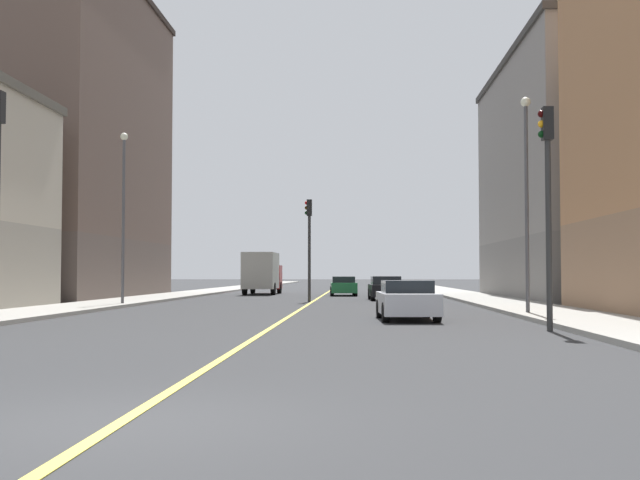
{
  "coord_description": "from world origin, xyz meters",
  "views": [
    {
      "loc": [
        2.47,
        -8.09,
        1.56
      ],
      "look_at": [
        0.01,
        43.08,
        3.75
      ],
      "focal_mm": 43.94,
      "sensor_mm": 36.0,
      "label": 1
    }
  ],
  "objects_px": {
    "building_right_midblock": "(58,140)",
    "street_lamp_right_near": "(123,201)",
    "traffic_light_left_near": "(548,186)",
    "car_silver": "(407,300)",
    "building_left_mid": "(587,178)",
    "car_black": "(386,288)",
    "street_lamp_left_near": "(526,183)",
    "box_truck": "(262,273)",
    "traffic_light_median_far": "(309,235)",
    "car_green": "(343,286)"
  },
  "relations": [
    {
      "from": "traffic_light_left_near",
      "to": "car_green",
      "type": "xyz_separation_m",
      "value": [
        -6.15,
        33.62,
        -3.27
      ]
    },
    {
      "from": "car_green",
      "to": "box_truck",
      "type": "distance_m",
      "value": 6.86
    },
    {
      "from": "traffic_light_median_far",
      "to": "car_silver",
      "type": "relative_size",
      "value": 1.33
    },
    {
      "from": "car_black",
      "to": "street_lamp_right_near",
      "type": "bearing_deg",
      "value": -143.0
    },
    {
      "from": "car_black",
      "to": "car_green",
      "type": "height_order",
      "value": "car_black"
    },
    {
      "from": "car_green",
      "to": "box_truck",
      "type": "xyz_separation_m",
      "value": [
        -6.11,
        2.97,
        0.96
      ]
    },
    {
      "from": "traffic_light_left_near",
      "to": "car_green",
      "type": "height_order",
      "value": "traffic_light_left_near"
    },
    {
      "from": "street_lamp_right_near",
      "to": "car_silver",
      "type": "distance_m",
      "value": 16.93
    },
    {
      "from": "traffic_light_left_near",
      "to": "box_truck",
      "type": "xyz_separation_m",
      "value": [
        -12.26,
        36.59,
        -2.31
      ]
    },
    {
      "from": "building_right_midblock",
      "to": "box_truck",
      "type": "bearing_deg",
      "value": 39.2
    },
    {
      "from": "car_green",
      "to": "car_silver",
      "type": "xyz_separation_m",
      "value": [
        2.64,
        -28.75,
        0.0
      ]
    },
    {
      "from": "building_left_mid",
      "to": "traffic_light_left_near",
      "type": "distance_m",
      "value": 28.48
    },
    {
      "from": "building_right_midblock",
      "to": "car_black",
      "type": "xyz_separation_m",
      "value": [
        20.58,
        -2.2,
        -9.35
      ]
    },
    {
      "from": "traffic_light_left_near",
      "to": "car_silver",
      "type": "bearing_deg",
      "value": 125.78
    },
    {
      "from": "building_left_mid",
      "to": "street_lamp_right_near",
      "type": "distance_m",
      "value": 27.81
    },
    {
      "from": "traffic_light_median_far",
      "to": "box_truck",
      "type": "distance_m",
      "value": 15.64
    },
    {
      "from": "car_black",
      "to": "building_right_midblock",
      "type": "bearing_deg",
      "value": 173.89
    },
    {
      "from": "building_left_mid",
      "to": "building_right_midblock",
      "type": "distance_m",
      "value": 33.03
    },
    {
      "from": "traffic_light_median_far",
      "to": "street_lamp_left_near",
      "type": "height_order",
      "value": "street_lamp_left_near"
    },
    {
      "from": "building_left_mid",
      "to": "car_black",
      "type": "relative_size",
      "value": 4.86
    },
    {
      "from": "car_black",
      "to": "car_green",
      "type": "relative_size",
      "value": 0.95
    },
    {
      "from": "traffic_light_left_near",
      "to": "box_truck",
      "type": "distance_m",
      "value": 38.66
    },
    {
      "from": "building_right_midblock",
      "to": "traffic_light_left_near",
      "type": "xyz_separation_m",
      "value": [
        24.09,
        -26.94,
        -6.1
      ]
    },
    {
      "from": "street_lamp_left_near",
      "to": "car_green",
      "type": "xyz_separation_m",
      "value": [
        -7.17,
        26.25,
        -4.2
      ]
    },
    {
      "from": "street_lamp_right_near",
      "to": "car_silver",
      "type": "height_order",
      "value": "street_lamp_right_near"
    },
    {
      "from": "street_lamp_left_near",
      "to": "car_green",
      "type": "distance_m",
      "value": 27.54
    },
    {
      "from": "street_lamp_left_near",
      "to": "street_lamp_right_near",
      "type": "height_order",
      "value": "street_lamp_right_near"
    },
    {
      "from": "building_left_mid",
      "to": "car_black",
      "type": "bearing_deg",
      "value": -170.28
    },
    {
      "from": "street_lamp_left_near",
      "to": "traffic_light_median_far",
      "type": "bearing_deg",
      "value": 121.66
    },
    {
      "from": "car_silver",
      "to": "box_truck",
      "type": "xyz_separation_m",
      "value": [
        -8.75,
        31.72,
        0.96
      ]
    },
    {
      "from": "street_lamp_left_near",
      "to": "street_lamp_right_near",
      "type": "distance_m",
      "value": 18.95
    },
    {
      "from": "building_right_midblock",
      "to": "street_lamp_right_near",
      "type": "relative_size",
      "value": 2.47
    },
    {
      "from": "car_black",
      "to": "street_lamp_left_near",
      "type": "bearing_deg",
      "value": -75.4
    },
    {
      "from": "street_lamp_left_near",
      "to": "car_green",
      "type": "relative_size",
      "value": 1.71
    },
    {
      "from": "traffic_light_median_far",
      "to": "car_black",
      "type": "xyz_separation_m",
      "value": [
        4.33,
        3.01,
        -3.0
      ]
    },
    {
      "from": "car_silver",
      "to": "box_truck",
      "type": "relative_size",
      "value": 0.6
    },
    {
      "from": "car_silver",
      "to": "street_lamp_left_near",
      "type": "bearing_deg",
      "value": 28.86
    },
    {
      "from": "building_left_mid",
      "to": "car_black",
      "type": "height_order",
      "value": "building_left_mid"
    },
    {
      "from": "building_left_mid",
      "to": "car_silver",
      "type": "distance_m",
      "value": 26.09
    },
    {
      "from": "street_lamp_right_near",
      "to": "car_silver",
      "type": "bearing_deg",
      "value": -38.8
    },
    {
      "from": "building_left_mid",
      "to": "street_lamp_left_near",
      "type": "height_order",
      "value": "building_left_mid"
    },
    {
      "from": "traffic_light_left_near",
      "to": "box_truck",
      "type": "height_order",
      "value": "traffic_light_left_near"
    },
    {
      "from": "building_right_midblock",
      "to": "traffic_light_median_far",
      "type": "relative_size",
      "value": 3.55
    },
    {
      "from": "traffic_light_left_near",
      "to": "street_lamp_left_near",
      "type": "xyz_separation_m",
      "value": [
        1.02,
        7.37,
        0.93
      ]
    },
    {
      "from": "street_lamp_left_near",
      "to": "car_black",
      "type": "height_order",
      "value": "street_lamp_left_near"
    },
    {
      "from": "building_right_midblock",
      "to": "car_green",
      "type": "bearing_deg",
      "value": 20.41
    },
    {
      "from": "car_silver",
      "to": "building_right_midblock",
      "type": "bearing_deg",
      "value": 132.99
    },
    {
      "from": "traffic_light_left_near",
      "to": "car_silver",
      "type": "xyz_separation_m",
      "value": [
        -3.51,
        4.87,
        -3.27
      ]
    },
    {
      "from": "traffic_light_median_far",
      "to": "box_truck",
      "type": "xyz_separation_m",
      "value": [
        -4.42,
        14.86,
        -2.06
      ]
    },
    {
      "from": "building_right_midblock",
      "to": "street_lamp_right_near",
      "type": "height_order",
      "value": "building_right_midblock"
    }
  ]
}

